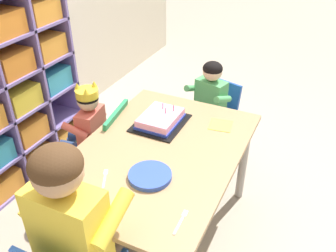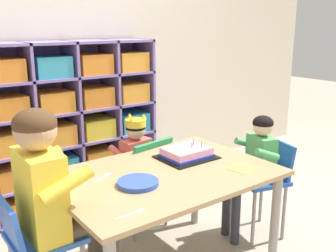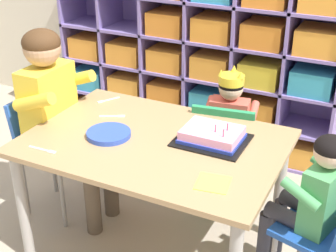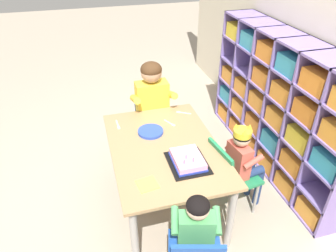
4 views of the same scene
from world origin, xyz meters
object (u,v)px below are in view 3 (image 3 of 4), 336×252
at_px(adult_helper_seated, 58,106).
at_px(fork_by_napkin, 107,100).
at_px(birthday_cake_on_tray, 212,136).
at_px(paper_plate_stack, 109,134).
at_px(fork_beside_plate_stack, 44,150).
at_px(classroom_chair_adult_side, 47,140).
at_px(classroom_chair_blue, 225,147).
at_px(fork_near_child_seat, 114,116).
at_px(child_with_crown, 230,119).
at_px(guest_at_table_side, 311,197).
at_px(activity_table, 154,155).
at_px(classroom_chair_guest_side, 328,232).

height_order(adult_helper_seated, fork_by_napkin, adult_helper_seated).
height_order(birthday_cake_on_tray, paper_plate_stack, birthday_cake_on_tray).
bearing_deg(fork_beside_plate_stack, paper_plate_stack, -129.33).
distance_m(classroom_chair_adult_side, birthday_cake_on_tray, 0.98).
bearing_deg(classroom_chair_blue, fork_by_napkin, 9.07).
bearing_deg(classroom_chair_blue, fork_near_child_seat, 27.96).
xyz_separation_m(birthday_cake_on_tray, fork_beside_plate_stack, (-0.64, -0.41, -0.02)).
height_order(classroom_chair_adult_side, fork_beside_plate_stack, classroom_chair_adult_side).
relative_size(classroom_chair_adult_side, birthday_cake_on_tray, 2.10).
height_order(child_with_crown, fork_by_napkin, child_with_crown).
bearing_deg(guest_at_table_side, child_with_crown, -121.35).
xyz_separation_m(classroom_chair_blue, birthday_cake_on_tray, (0.06, -0.39, 0.27)).
bearing_deg(fork_by_napkin, paper_plate_stack, -115.62).
bearing_deg(paper_plate_stack, child_with_crown, 60.69).
relative_size(classroom_chair_blue, fork_near_child_seat, 5.47).
relative_size(adult_helper_seated, fork_near_child_seat, 8.61).
xyz_separation_m(activity_table, classroom_chair_adult_side, (-0.71, 0.06, -0.12)).
height_order(birthday_cake_on_tray, fork_near_child_seat, birthday_cake_on_tray).
height_order(activity_table, paper_plate_stack, paper_plate_stack).
bearing_deg(paper_plate_stack, fork_by_napkin, 123.72).
xyz_separation_m(classroom_chair_blue, classroom_chair_guest_side, (0.65, -0.53, 0.02)).
relative_size(classroom_chair_blue, child_with_crown, 0.82).
height_order(classroom_chair_adult_side, classroom_chair_guest_side, classroom_chair_adult_side).
distance_m(classroom_chair_guest_side, fork_beside_plate_stack, 1.28).
bearing_deg(adult_helper_seated, guest_at_table_side, -93.02).
relative_size(child_with_crown, classroom_chair_guest_side, 1.27).
distance_m(guest_at_table_side, fork_near_child_seat, 1.06).
height_order(activity_table, guest_at_table_side, guest_at_table_side).
relative_size(classroom_chair_blue, classroom_chair_guest_side, 1.03).
relative_size(classroom_chair_adult_side, fork_beside_plate_stack, 4.76).
distance_m(guest_at_table_side, birthday_cake_on_tray, 0.52).
xyz_separation_m(guest_at_table_side, fork_by_napkin, (-1.18, 0.30, 0.09)).
bearing_deg(fork_beside_plate_stack, fork_by_napkin, -87.16).
height_order(guest_at_table_side, fork_by_napkin, guest_at_table_side).
relative_size(classroom_chair_blue, adult_helper_seated, 0.63).
bearing_deg(classroom_chair_blue, classroom_chair_adult_side, 17.62).
relative_size(activity_table, birthday_cake_on_tray, 3.66).
distance_m(fork_by_napkin, fork_near_child_seat, 0.21).
relative_size(child_with_crown, birthday_cake_on_tray, 2.56).
bearing_deg(guest_at_table_side, paper_plate_stack, -70.85).
distance_m(child_with_crown, guest_at_table_side, 0.84).
height_order(activity_table, birthday_cake_on_tray, birthday_cake_on_tray).
height_order(classroom_chair_adult_side, adult_helper_seated, adult_helper_seated).
bearing_deg(guest_at_table_side, fork_near_child_seat, -81.89).
bearing_deg(activity_table, fork_by_napkin, 146.68).
relative_size(adult_helper_seated, fork_by_napkin, 8.71).
bearing_deg(fork_near_child_seat, activity_table, 128.98).
bearing_deg(classroom_chair_blue, activity_table, 61.39).
height_order(classroom_chair_blue, fork_by_napkin, classroom_chair_blue).
bearing_deg(fork_by_napkin, activity_table, -92.67).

